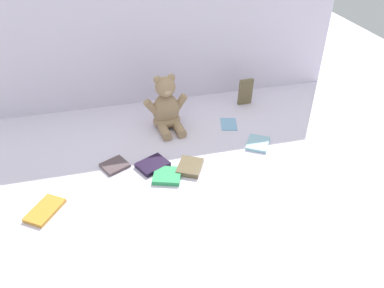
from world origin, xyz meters
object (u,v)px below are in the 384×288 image
(book_case_0, at_px, (167,176))
(book_case_7, at_px, (190,167))
(book_case_3, at_px, (153,165))
(book_case_4, at_px, (229,124))
(book_case_6, at_px, (245,92))
(teddy_bear, at_px, (166,108))
(book_case_2, at_px, (258,143))
(book_case_5, at_px, (115,165))
(book_case_1, at_px, (45,210))

(book_case_0, relative_size, book_case_7, 0.94)
(book_case_3, distance_m, book_case_7, 0.14)
(book_case_4, bearing_deg, book_case_6, 64.02)
(teddy_bear, height_order, book_case_4, teddy_bear)
(teddy_bear, distance_m, book_case_2, 0.42)
(book_case_2, relative_size, book_case_4, 1.09)
(book_case_2, relative_size, book_case_6, 0.83)
(teddy_bear, distance_m, book_case_0, 0.37)
(book_case_3, height_order, book_case_5, book_case_3)
(teddy_bear, xyz_separation_m, book_case_0, (-0.07, -0.35, -0.08))
(book_case_7, bearing_deg, book_case_3, -172.39)
(book_case_5, xyz_separation_m, book_case_7, (0.28, -0.08, 0.00))
(book_case_1, bearing_deg, book_case_0, 44.67)
(book_case_0, distance_m, book_case_7, 0.10)
(book_case_0, height_order, book_case_2, book_case_0)
(book_case_6, bearing_deg, book_case_4, -133.12)
(book_case_1, bearing_deg, teddy_bear, 75.37)
(teddy_bear, xyz_separation_m, book_case_4, (0.27, -0.06, -0.09))
(book_case_1, bearing_deg, book_case_7, 45.95)
(book_case_3, xyz_separation_m, book_case_4, (0.38, 0.22, -0.00))
(book_case_7, bearing_deg, book_case_2, 42.91)
(book_case_1, bearing_deg, book_case_5, 72.12)
(book_case_6, height_order, book_case_7, book_case_6)
(book_case_0, relative_size, book_case_6, 0.76)
(teddy_bear, relative_size, book_case_3, 2.15)
(book_case_5, bearing_deg, book_case_4, -97.52)
(book_case_1, xyz_separation_m, book_case_7, (0.52, 0.10, 0.00))
(book_case_2, height_order, book_case_4, book_case_2)
(book_case_4, relative_size, book_case_6, 0.76)
(book_case_5, bearing_deg, book_case_7, -133.52)
(teddy_bear, height_order, book_case_1, teddy_bear)
(book_case_3, bearing_deg, book_case_7, -135.89)
(book_case_0, height_order, book_case_6, book_case_6)
(book_case_1, relative_size, book_case_7, 1.23)
(book_case_2, xyz_separation_m, book_case_3, (-0.45, -0.04, 0.00))
(book_case_0, xyz_separation_m, book_case_5, (-0.18, 0.11, -0.00))
(book_case_2, bearing_deg, book_case_5, 32.02)
(book_case_1, height_order, book_case_5, book_case_1)
(book_case_7, bearing_deg, book_case_5, -169.52)
(book_case_6, bearing_deg, book_case_7, -134.91)
(book_case_3, bearing_deg, book_case_1, 85.27)
(book_case_1, distance_m, book_case_4, 0.85)
(book_case_0, distance_m, book_case_4, 0.45)
(book_case_0, height_order, book_case_5, book_case_0)
(book_case_0, relative_size, book_case_5, 1.08)
(teddy_bear, relative_size, book_case_1, 1.83)
(book_case_5, bearing_deg, book_case_3, -130.69)
(book_case_0, distance_m, book_case_6, 0.66)
(teddy_bear, bearing_deg, book_case_1, -145.21)
(book_case_7, bearing_deg, teddy_bear, 121.83)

